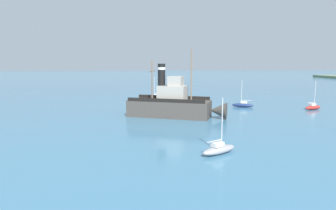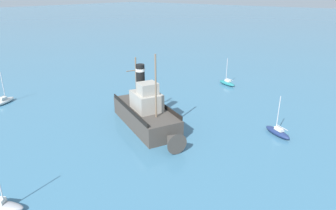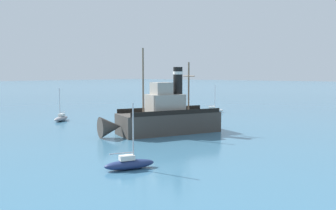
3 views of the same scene
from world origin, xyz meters
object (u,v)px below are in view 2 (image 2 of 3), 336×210
object	(u,v)px
sailboat_white	(4,101)
sailboat_grey	(1,205)
sailboat_teal	(227,83)
sailboat_navy	(278,132)
old_tugboat	(147,114)

from	to	relation	value
sailboat_white	sailboat_grey	world-z (taller)	same
sailboat_teal	sailboat_grey	bearing A→B (deg)	2.85
sailboat_navy	sailboat_teal	xyz separation A→B (m)	(-14.46, -14.59, 0.00)
old_tugboat	sailboat_grey	xyz separation A→B (m)	(18.79, 1.34, -1.40)
old_tugboat	sailboat_teal	size ratio (longest dim) A/B	2.97
old_tugboat	sailboat_navy	xyz separation A→B (m)	(-8.12, 13.87, -1.40)
old_tugboat	sailboat_white	world-z (taller)	old_tugboat
old_tugboat	sailboat_grey	size ratio (longest dim) A/B	2.97
sailboat_teal	sailboat_navy	bearing A→B (deg)	45.26
sailboat_teal	sailboat_white	bearing A→B (deg)	-36.53
sailboat_navy	sailboat_white	xyz separation A→B (m)	(15.66, -36.90, 0.00)
sailboat_grey	sailboat_white	bearing A→B (deg)	-114.79
sailboat_navy	sailboat_grey	xyz separation A→B (m)	(26.91, -12.53, 0.00)
sailboat_teal	sailboat_grey	size ratio (longest dim) A/B	1.00
old_tugboat	sailboat_grey	bearing A→B (deg)	4.08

